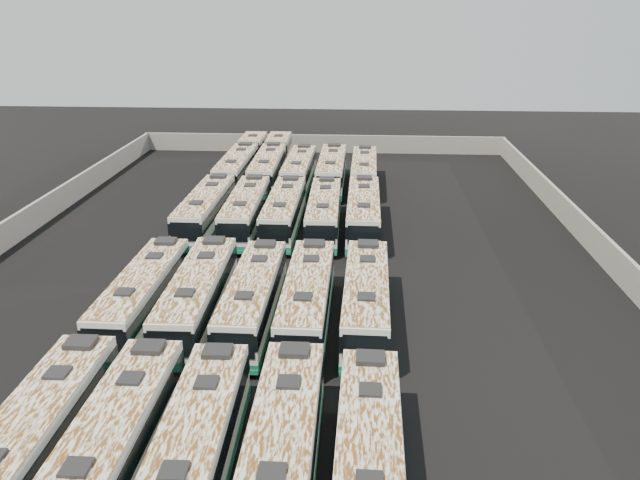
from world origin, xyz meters
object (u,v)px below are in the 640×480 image
(bus_midfront_far_right, at_px, (366,300))
(bus_front_far_right, at_px, (369,462))
(bus_midfront_far_left, at_px, (143,295))
(bus_midfront_right, at_px, (307,299))
(bus_back_left, at_px, (272,162))
(bus_back_far_right, at_px, (364,172))
(bus_midback_far_right, at_px, (363,213))
(bus_front_left, at_px, (111,450))
(bus_midback_right, at_px, (324,213))
(bus_midback_far_left, at_px, (206,210))
(bus_midback_center, at_px, (284,212))
(bus_front_right, at_px, (282,455))
(bus_back_center, at_px, (299,171))
(bus_front_center, at_px, (195,454))
(bus_back_far_left, at_px, (243,162))
(bus_midback_left, at_px, (246,211))
(bus_front_far_left, at_px, (33,443))
(bus_midfront_center, at_px, (253,298))
(bus_back_right, at_px, (332,171))
(bus_midfront_left, at_px, (198,296))

(bus_midfront_far_right, bearing_deg, bus_front_far_right, -88.77)
(bus_midfront_far_left, xyz_separation_m, bus_midfront_right, (9.70, -0.03, 0.03))
(bus_back_left, bearing_deg, bus_midfront_far_right, -73.59)
(bus_back_far_right, bearing_deg, bus_midback_far_right, -89.41)
(bus_front_left, bearing_deg, bus_midback_right, 77.28)
(bus_midback_far_left, bearing_deg, bus_midback_center, 0.91)
(bus_midback_right, xyz_separation_m, bus_midback_far_right, (3.20, 0.05, 0.06))
(bus_front_right, relative_size, bus_back_far_right, 1.03)
(bus_midback_far_right, relative_size, bus_back_center, 1.04)
(bus_midback_right, bearing_deg, bus_front_center, -97.02)
(bus_midback_far_right, bearing_deg, bus_midback_far_left, -179.05)
(bus_front_center, xyz_separation_m, bus_back_far_left, (-6.37, 45.84, 0.04))
(bus_back_far_left, xyz_separation_m, bus_back_left, (3.11, 0.12, -0.00))
(bus_midfront_far_left, xyz_separation_m, bus_midback_left, (3.33, 15.86, 0.03))
(bus_midfront_far_right, relative_size, bus_midback_center, 1.01)
(bus_midfront_right, relative_size, bus_back_far_right, 1.02)
(bus_front_right, height_order, bus_midfront_right, bus_front_right)
(bus_front_far_left, height_order, bus_midfront_right, bus_front_far_left)
(bus_midback_left, relative_size, bus_back_left, 0.64)
(bus_midfront_center, bearing_deg, bus_midfront_far_right, 2.16)
(bus_midback_center, xyz_separation_m, bus_midback_right, (3.30, 0.00, -0.01))
(bus_front_center, xyz_separation_m, bus_front_far_right, (6.63, -0.05, -0.01))
(bus_back_far_right, bearing_deg, bus_midfront_right, -95.55)
(bus_front_right, xyz_separation_m, bus_midfront_center, (-3.28, 13.26, -0.05))
(bus_midback_far_right, height_order, bus_back_far_right, bus_midback_far_right)
(bus_midfront_center, distance_m, bus_midback_center, 15.88)
(bus_midback_right, distance_m, bus_back_right, 13.40)
(bus_front_right, relative_size, bus_midback_far_left, 1.00)
(bus_front_right, relative_size, bus_midfront_right, 1.01)
(bus_front_left, height_order, bus_midfront_center, bus_front_left)
(bus_front_far_right, relative_size, bus_back_left, 0.63)
(bus_midfront_right, bearing_deg, bus_midback_left, 112.28)
(bus_front_center, distance_m, bus_front_far_right, 6.63)
(bus_midback_far_right, height_order, bus_back_right, bus_midback_far_right)
(bus_midfront_left, height_order, bus_midfront_right, bus_midfront_left)
(bus_front_far_right, xyz_separation_m, bus_back_right, (-3.29, 42.68, 0.05))
(bus_midfront_far_right, bearing_deg, bus_front_far_left, -133.16)
(bus_midback_center, xyz_separation_m, bus_back_right, (3.32, 13.40, 0.04))
(bus_front_left, relative_size, bus_back_far_right, 1.04)
(bus_front_far_right, distance_m, bus_midfront_right, 13.81)
(bus_midback_center, bearing_deg, bus_front_right, -82.99)
(bus_front_far_left, height_order, bus_back_center, bus_front_far_left)
(bus_front_far_right, distance_m, bus_midfront_left, 16.63)
(bus_front_left, xyz_separation_m, bus_back_far_left, (-3.14, 45.90, 0.00))
(bus_front_far_left, bearing_deg, bus_back_far_left, 89.54)
(bus_midfront_far_right, distance_m, bus_midback_left, 18.47)
(bus_midback_far_right, bearing_deg, bus_midfront_far_right, -89.04)
(bus_back_far_right, bearing_deg, bus_front_far_right, -88.95)
(bus_front_left, bearing_deg, bus_midback_far_right, 71.49)
(bus_midfront_right, xyz_separation_m, bus_back_far_right, (3.38, 29.29, -0.05))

